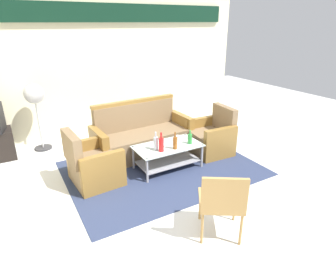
% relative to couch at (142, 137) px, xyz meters
% --- Properties ---
extents(ground_plane, '(14.00, 14.00, 0.00)m').
position_rel_couch_xyz_m(ground_plane, '(-0.04, -1.45, -0.32)').
color(ground_plane, white).
extents(wall_back, '(6.52, 0.19, 2.80)m').
position_rel_couch_xyz_m(wall_back, '(-0.04, 1.60, 1.16)').
color(wall_back, beige).
rests_on(wall_back, ground).
extents(rug, '(3.05, 2.24, 0.01)m').
position_rel_couch_xyz_m(rug, '(0.02, -0.73, -0.31)').
color(rug, '#2D3856').
rests_on(rug, ground).
extents(couch, '(1.83, 0.81, 0.96)m').
position_rel_couch_xyz_m(couch, '(0.00, 0.00, 0.00)').
color(couch, '#7F6647').
rests_on(couch, rug).
extents(armchair_left, '(0.74, 0.80, 0.85)m').
position_rel_couch_xyz_m(armchair_left, '(-1.09, -0.58, -0.03)').
color(armchair_left, '#7F6647').
rests_on(armchair_left, rug).
extents(armchair_right, '(0.73, 0.79, 0.85)m').
position_rel_couch_xyz_m(armchair_right, '(1.13, -0.61, -0.03)').
color(armchair_right, '#7F6647').
rests_on(armchair_right, rug).
extents(coffee_table, '(1.10, 0.60, 0.40)m').
position_rel_couch_xyz_m(coffee_table, '(0.11, -0.75, -0.04)').
color(coffee_table, silver).
rests_on(coffee_table, rug).
extents(bottle_red, '(0.08, 0.08, 0.31)m').
position_rel_couch_xyz_m(bottle_red, '(-0.08, -0.88, 0.21)').
color(bottle_red, red).
rests_on(bottle_red, coffee_table).
extents(bottle_brown, '(0.07, 0.07, 0.29)m').
position_rel_couch_xyz_m(bottle_brown, '(0.15, -0.91, 0.20)').
color(bottle_brown, brown).
rests_on(bottle_brown, coffee_table).
extents(bottle_green, '(0.07, 0.07, 0.23)m').
position_rel_couch_xyz_m(bottle_green, '(0.48, -0.85, 0.18)').
color(bottle_green, '#2D8C38').
rests_on(bottle_green, coffee_table).
extents(bottle_clear, '(0.07, 0.07, 0.30)m').
position_rel_couch_xyz_m(bottle_clear, '(-0.13, -0.79, 0.21)').
color(bottle_clear, silver).
rests_on(bottle_clear, coffee_table).
extents(cup, '(0.08, 0.08, 0.10)m').
position_rel_couch_xyz_m(cup, '(0.36, -0.67, 0.14)').
color(cup, silver).
rests_on(cup, coffee_table).
extents(pedestal_fan, '(0.36, 0.36, 1.27)m').
position_rel_couch_xyz_m(pedestal_fan, '(-1.59, 1.15, 0.70)').
color(pedestal_fan, '#2D2D33').
rests_on(pedestal_fan, ground).
extents(wicker_chair, '(0.66, 0.66, 0.84)m').
position_rel_couch_xyz_m(wicker_chair, '(-0.20, -2.47, 0.18)').
color(wicker_chair, '#AD844C').
rests_on(wicker_chair, ground).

